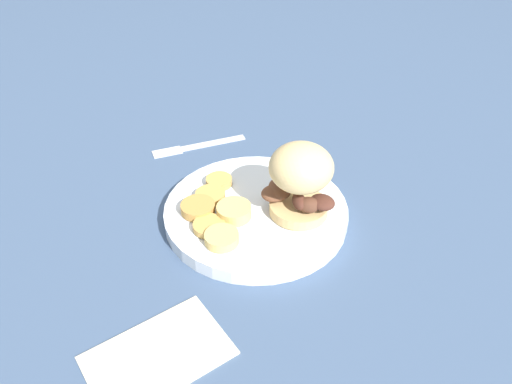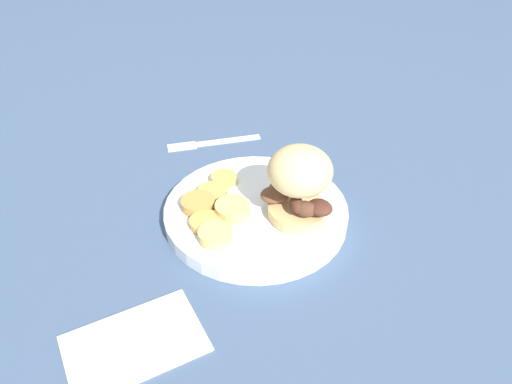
{
  "view_description": "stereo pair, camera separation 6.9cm",
  "coord_description": "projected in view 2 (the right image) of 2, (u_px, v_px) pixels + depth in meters",
  "views": [
    {
      "loc": [
        -0.5,
        -0.23,
        0.47
      ],
      "look_at": [
        0.0,
        0.0,
        0.05
      ],
      "focal_mm": 35.0,
      "sensor_mm": 36.0,
      "label": 1
    },
    {
      "loc": [
        -0.47,
        -0.29,
        0.47
      ],
      "look_at": [
        0.0,
        0.0,
        0.05
      ],
      "focal_mm": 35.0,
      "sensor_mm": 36.0,
      "label": 2
    }
  ],
  "objects": [
    {
      "name": "potato_round_1",
      "position": [
        232.0,
        209.0,
        0.69
      ],
      "size": [
        0.05,
        0.05,
        0.02
      ],
      "primitive_type": "cylinder",
      "color": "#DBB766",
      "rests_on": "dinner_plate"
    },
    {
      "name": "dinner_plate",
      "position": [
        256.0,
        211.0,
        0.71
      ],
      "size": [
        0.26,
        0.26,
        0.02
      ],
      "color": "white",
      "rests_on": "ground_plane"
    },
    {
      "name": "potato_round_4",
      "position": [
        198.0,
        203.0,
        0.7
      ],
      "size": [
        0.05,
        0.05,
        0.01
      ],
      "primitive_type": "cylinder",
      "color": "#BC8942",
      "rests_on": "dinner_plate"
    },
    {
      "name": "fork",
      "position": [
        213.0,
        142.0,
        0.88
      ],
      "size": [
        0.13,
        0.13,
        0.0
      ],
      "color": "silver",
      "rests_on": "ground_plane"
    },
    {
      "name": "potato_round_5",
      "position": [
        224.0,
        179.0,
        0.75
      ],
      "size": [
        0.04,
        0.04,
        0.01
      ],
      "primitive_type": "cylinder",
      "color": "tan",
      "rests_on": "dinner_plate"
    },
    {
      "name": "potato_round_2",
      "position": [
        213.0,
        192.0,
        0.72
      ],
      "size": [
        0.04,
        0.04,
        0.01
      ],
      "primitive_type": "cylinder",
      "color": "tan",
      "rests_on": "dinner_plate"
    },
    {
      "name": "potato_round_3",
      "position": [
        215.0,
        235.0,
        0.65
      ],
      "size": [
        0.05,
        0.05,
        0.01
      ],
      "primitive_type": "cylinder",
      "color": "#DBB766",
      "rests_on": "dinner_plate"
    },
    {
      "name": "potato_round_0",
      "position": [
        206.0,
        222.0,
        0.67
      ],
      "size": [
        0.04,
        0.04,
        0.01
      ],
      "primitive_type": "cylinder",
      "color": "tan",
      "rests_on": "dinner_plate"
    },
    {
      "name": "napkin",
      "position": [
        135.0,
        343.0,
        0.55
      ],
      "size": [
        0.18,
        0.16,
        0.01
      ],
      "primitive_type": "cube",
      "rotation": [
        0.0,
        0.0,
        2.61
      ],
      "color": "beige",
      "rests_on": "ground_plane"
    },
    {
      "name": "ground_plane",
      "position": [
        256.0,
        218.0,
        0.72
      ],
      "size": [
        4.0,
        4.0,
        0.0
      ],
      "primitive_type": "plane",
      "color": "#3D5170"
    },
    {
      "name": "sandwich",
      "position": [
        299.0,
        181.0,
        0.65
      ],
      "size": [
        0.09,
        0.11,
        0.11
      ],
      "color": "tan",
      "rests_on": "dinner_plate"
    }
  ]
}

